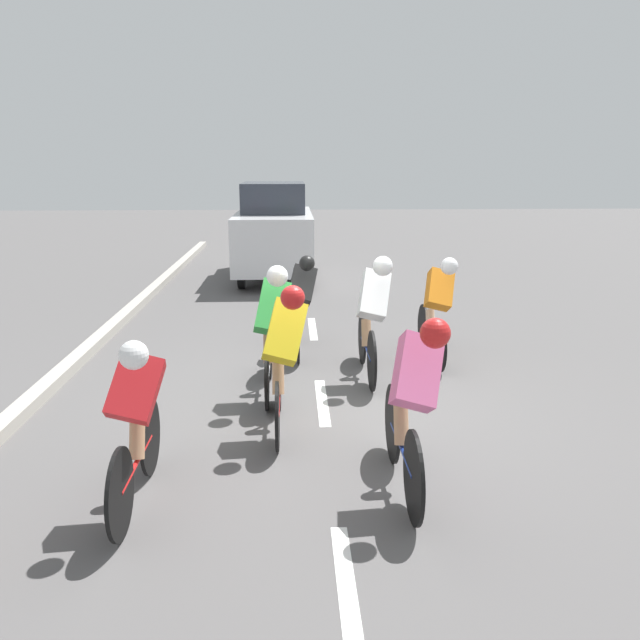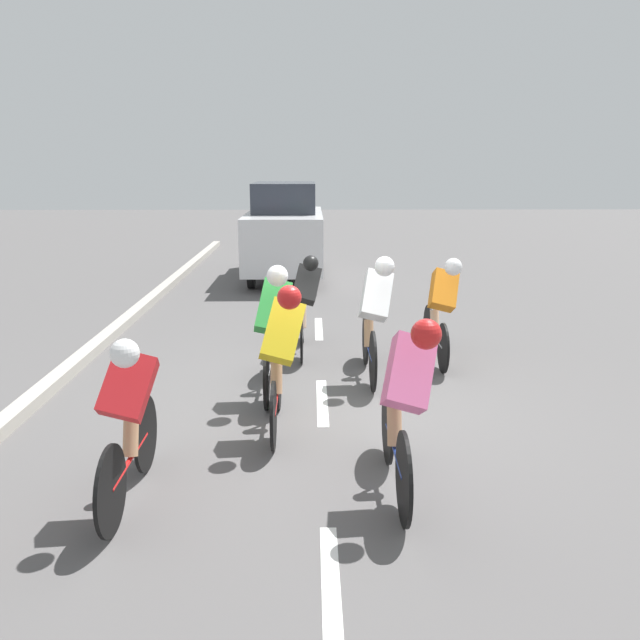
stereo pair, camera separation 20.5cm
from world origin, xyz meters
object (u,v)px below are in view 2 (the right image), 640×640
object	(u,v)px
cyclist_pink	(405,401)
support_car	(285,231)
cyclist_black	(305,302)
cyclist_white	(374,314)
cyclist_green	(272,325)
cyclist_yellow	(281,353)
cyclist_orange	(441,306)
cyclist_red	(129,416)

from	to	relation	value
cyclist_pink	support_car	bearing A→B (deg)	-82.31
cyclist_black	cyclist_white	size ratio (longest dim) A/B	0.94
cyclist_green	cyclist_yellow	distance (m)	1.01
cyclist_green	cyclist_yellow	bearing A→B (deg)	98.07
cyclist_black	cyclist_orange	distance (m)	1.85
cyclist_yellow	cyclist_white	bearing A→B (deg)	-124.64
cyclist_red	cyclist_black	bearing A→B (deg)	-108.23
cyclist_black	cyclist_yellow	bearing A→B (deg)	85.38
cyclist_yellow	support_car	world-z (taller)	support_car
cyclist_white	cyclist_orange	distance (m)	1.16
cyclist_orange	cyclist_green	xyz separation A→B (m)	(2.16, 1.19, 0.06)
cyclist_white	cyclist_orange	size ratio (longest dim) A/B	1.03
cyclist_black	support_car	size ratio (longest dim) A/B	0.42
cyclist_white	cyclist_orange	bearing A→B (deg)	-145.59
cyclist_white	cyclist_pink	world-z (taller)	cyclist_white
cyclist_red	support_car	world-z (taller)	support_car
cyclist_white	cyclist_yellow	distance (m)	1.87
cyclist_green	cyclist_pink	bearing A→B (deg)	117.35
cyclist_green	cyclist_yellow	world-z (taller)	cyclist_green
cyclist_green	cyclist_red	world-z (taller)	cyclist_green
cyclist_white	cyclist_red	xyz separation A→B (m)	(2.16, 2.91, -0.09)
cyclist_black	cyclist_pink	distance (m)	3.94
cyclist_pink	cyclist_red	bearing A→B (deg)	3.00
support_car	cyclist_pink	bearing A→B (deg)	97.69
cyclist_black	cyclist_orange	xyz separation A→B (m)	(-1.81, 0.41, 0.02)
cyclist_black	cyclist_green	size ratio (longest dim) A/B	0.96
cyclist_orange	cyclist_yellow	distance (m)	2.98
cyclist_green	support_car	xyz separation A→B (m)	(0.16, -7.61, 0.26)
cyclist_black	cyclist_orange	bearing A→B (deg)	167.29
cyclist_yellow	cyclist_red	xyz separation A→B (m)	(1.10, 1.37, -0.08)
cyclist_black	cyclist_white	distance (m)	1.36
cyclist_pink	cyclist_yellow	distance (m)	1.62
cyclist_red	cyclist_green	bearing A→B (deg)	-111.92
cyclist_green	cyclist_red	distance (m)	2.56
cyclist_white	cyclist_green	bearing A→B (deg)	23.88
cyclist_orange	cyclist_pink	size ratio (longest dim) A/B	1.00
cyclist_pink	cyclist_orange	bearing A→B (deg)	-106.02
cyclist_white	cyclist_pink	distance (m)	2.80
cyclist_black	cyclist_yellow	size ratio (longest dim) A/B	0.99
cyclist_black	cyclist_pink	bearing A→B (deg)	101.96
cyclist_orange	cyclist_yellow	world-z (taller)	cyclist_yellow
cyclist_yellow	cyclist_red	world-z (taller)	cyclist_yellow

